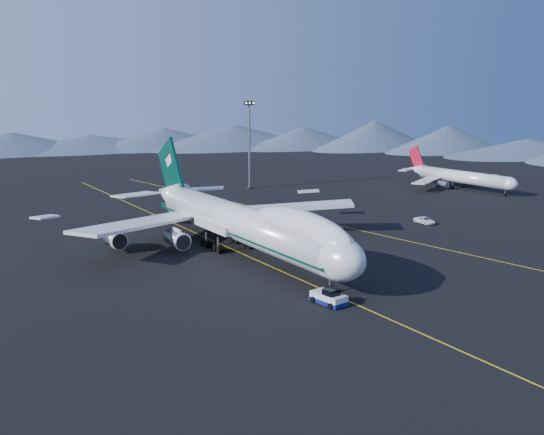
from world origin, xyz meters
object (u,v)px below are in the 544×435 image
pushback_tug (329,299)px  service_van (425,220)px  floodlight_mast (249,145)px  second_jet (459,177)px  boeing_747 (241,222)px

pushback_tug → service_van: pushback_tug is taller
pushback_tug → floodlight_mast: 109.20m
second_jet → service_van: bearing=-128.3°
pushback_tug → boeing_747: bearing=76.9°
second_jet → service_van: second_jet is taller
pushback_tug → second_jet: second_jet is taller
service_van → second_jet: bearing=38.5°
boeing_747 → floodlight_mast: bearing=59.3°
pushback_tug → floodlight_mast: (43.99, 99.12, 12.85)m
pushback_tug → second_jet: 118.14m
pushback_tug → floodlight_mast: size_ratio=0.21×
boeing_747 → pushback_tug: bearing=-95.7°
pushback_tug → second_jet: size_ratio=0.13×
boeing_747 → second_jet: size_ratio=1.69×
service_van → boeing_747: bearing=-174.1°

